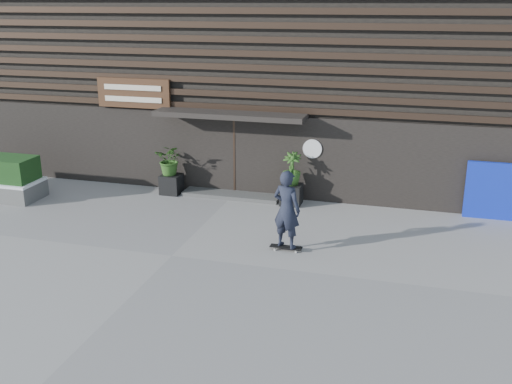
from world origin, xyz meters
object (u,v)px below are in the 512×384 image
(planter_pot_right, at_px, (291,194))
(blue_tarp, at_px, (498,191))
(skateboarder, at_px, (287,210))
(planter_pot_left, at_px, (171,184))

(planter_pot_right, relative_size, blue_tarp, 0.35)
(planter_pot_right, xyz_separation_m, blue_tarp, (5.65, 0.30, 0.50))
(blue_tarp, height_order, skateboarder, skateboarder)
(skateboarder, bearing_deg, planter_pot_left, 142.85)
(planter_pot_left, distance_m, planter_pot_right, 3.80)
(skateboarder, bearing_deg, blue_tarp, 35.90)
(planter_pot_left, xyz_separation_m, skateboarder, (4.42, -3.35, 0.74))
(planter_pot_left, relative_size, planter_pot_right, 1.00)
(planter_pot_left, xyz_separation_m, planter_pot_right, (3.80, 0.00, 0.00))
(planter_pot_left, height_order, blue_tarp, blue_tarp)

